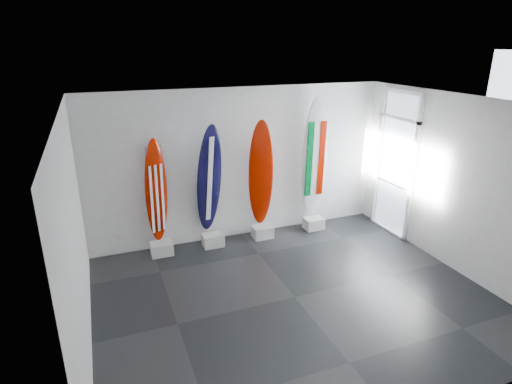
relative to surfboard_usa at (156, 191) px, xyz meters
name	(u,v)px	position (x,y,z in m)	size (l,w,h in m)	color
floor	(295,297)	(1.71, -2.28, -1.23)	(6.00, 6.00, 0.00)	black
ceiling	(302,104)	(1.71, -2.28, 1.77)	(6.00, 6.00, 0.00)	white
wall_back	(241,164)	(1.71, 0.22, 0.27)	(6.00, 6.00, 0.00)	silver
wall_front	(419,302)	(1.71, -4.78, 0.27)	(6.00, 6.00, 0.00)	silver
wall_left	(75,242)	(-1.29, -2.28, 0.27)	(5.00, 5.00, 0.00)	silver
wall_right	(457,185)	(4.71, -2.28, 0.27)	(5.00, 5.00, 0.00)	silver
display_block_usa	(162,249)	(0.00, -0.10, -1.11)	(0.40, 0.30, 0.24)	silver
surfboard_usa	(156,191)	(0.00, 0.00, 0.00)	(0.45, 0.08, 1.98)	#981200
display_block_navy	(213,240)	(0.99, -0.10, -1.11)	(0.40, 0.30, 0.24)	silver
surfboard_navy	(209,180)	(0.99, 0.00, 0.10)	(0.50, 0.08, 2.21)	black
display_block_swiss	(262,232)	(2.04, -0.10, -1.11)	(0.40, 0.30, 0.24)	silver
surfboard_swiss	(261,174)	(2.04, 0.00, 0.10)	(0.49, 0.08, 2.19)	#981200
display_block_italy	(314,223)	(3.23, -0.10, -1.11)	(0.40, 0.30, 0.24)	silver
surfboard_italy	(314,159)	(3.23, 0.00, 0.29)	(0.58, 0.08, 2.56)	white
wall_outlet	(118,237)	(-0.74, 0.20, -0.88)	(0.09, 0.02, 0.13)	silver
glass_door	(395,165)	(4.68, -0.73, 0.20)	(0.12, 1.16, 2.85)	white
balcony	(440,200)	(6.01, -0.73, -0.73)	(2.80, 2.20, 1.20)	slate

